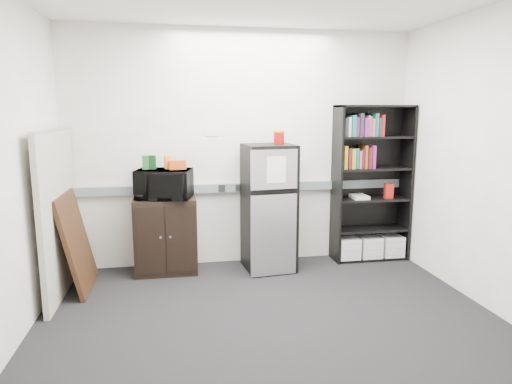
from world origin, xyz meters
The scene contains 17 objects.
floor centered at (0.00, 0.00, 0.00)m, with size 4.00×4.00×0.00m, color black.
wall_back centered at (0.00, 1.75, 1.35)m, with size 4.00×0.02×2.70m, color silver.
wall_right centered at (2.00, 0.00, 1.35)m, with size 0.02×3.50×2.70m, color silver.
wall_left centered at (-2.00, 0.00, 1.35)m, with size 0.02×3.50×2.70m, color silver.
electrical_raceway centered at (0.00, 1.72, 0.90)m, with size 3.92×0.05×0.10m, color slate.
wall_note centered at (-0.35, 1.74, 1.55)m, with size 0.14×0.00×0.10m, color white.
bookshelf centered at (1.53, 1.57, 0.91)m, with size 0.90×0.34×1.85m.
cubicle_partition centered at (-1.90, 1.08, 0.81)m, with size 0.06×1.30×1.62m.
cabinet centered at (-0.90, 1.50, 0.42)m, with size 0.67×0.45×0.84m.
microwave centered at (-0.90, 1.48, 1.00)m, with size 0.58×0.39×0.32m, color black.
snack_box_a centered at (-1.08, 1.52, 1.24)m, with size 0.07×0.05×0.15m, color #1B5F29.
snack_box_b centered at (-1.01, 1.52, 1.24)m, with size 0.07×0.05×0.15m, color #0B3412.
snack_box_c centered at (-0.85, 1.52, 1.23)m, with size 0.07×0.05×0.14m, color orange.
snack_bag centered at (-0.75, 1.47, 1.21)m, with size 0.18×0.10×0.10m, color #CC4814.
refrigerator centered at (0.25, 1.42, 0.71)m, with size 0.58×0.61×1.42m.
coffee_can centered at (0.39, 1.55, 1.50)m, with size 0.12×0.12×0.17m.
framed_poster centered at (-1.77, 1.16, 0.50)m, with size 0.25×0.77×0.98m.
Camera 1 is at (-0.77, -3.49, 1.78)m, focal length 32.00 mm.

